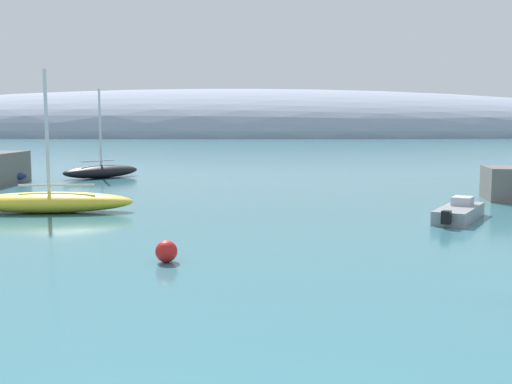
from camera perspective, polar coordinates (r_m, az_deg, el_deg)
distant_ridge at (r=223.35m, az=-2.21°, el=5.38°), size 350.52×89.79×34.44m
sailboat_yellow_near_shore at (r=32.10m, az=-19.08°, el=-0.87°), size 8.57×2.73×7.21m
sailboat_black_outer_mooring at (r=51.53m, az=-14.51°, el=1.97°), size 6.55×6.49×7.39m
motorboat_grey_foreground at (r=29.59m, az=18.93°, el=-1.86°), size 3.61×4.83×1.03m
mooring_buoy_red at (r=19.75m, az=-8.50°, el=-5.63°), size 0.72×0.72×0.72m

